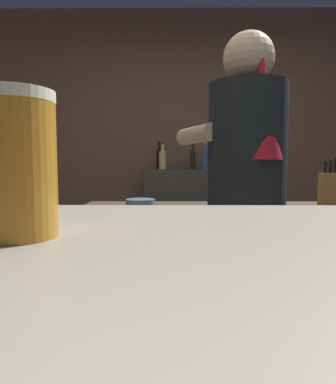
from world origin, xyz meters
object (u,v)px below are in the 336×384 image
(knife_block, at_px, (330,190))
(pint_glass_far, at_px, (17,165))
(bottle_vinegar, at_px, (193,159))
(bartender, at_px, (246,200))
(bottle_olive_oil, at_px, (163,159))
(mixing_bowl, at_px, (140,203))
(bottle_hot_sauce, at_px, (159,158))
(bottle_soy, at_px, (205,159))
(chefs_knife, at_px, (280,208))

(knife_block, relative_size, pint_glass_far, 2.03)
(knife_block, height_order, bottle_vinegar, bottle_vinegar)
(bartender, bearing_deg, bottle_vinegar, -16.02)
(bottle_olive_oil, bearing_deg, mixing_bowl, -94.60)
(bottle_vinegar, bearing_deg, pint_glass_far, -96.92)
(mixing_bowl, xyz_separation_m, pint_glass_far, (0.03, -1.63, 0.23))
(knife_block, xyz_separation_m, pint_glass_far, (-1.03, -1.56, 0.15))
(bartender, height_order, bottle_vinegar, bartender)
(bartender, bearing_deg, pint_glass_far, 137.69)
(bottle_hot_sauce, bearing_deg, bottle_vinegar, -1.72)
(knife_block, relative_size, bottle_olive_oil, 1.14)
(bartender, xyz_separation_m, bottle_soy, (-0.01, 1.72, 0.20))
(knife_block, xyz_separation_m, bottle_soy, (-0.56, 1.34, 0.19))
(bottle_soy, bearing_deg, bottle_vinegar, 152.27)
(knife_block, distance_m, mixing_bowl, 1.07)
(knife_block, bearing_deg, bartender, -144.69)
(mixing_bowl, xyz_separation_m, bottle_hot_sauce, (0.06, 1.34, 0.28))
(bartender, distance_m, bottle_vinegar, 1.80)
(bottle_hot_sauce, bearing_deg, bottle_soy, -9.01)
(knife_block, relative_size, mixing_bowl, 1.67)
(chefs_knife, relative_size, bottle_vinegar, 0.95)
(chefs_knife, xyz_separation_m, bottle_vinegar, (-0.40, 1.38, 0.29))
(chefs_knife, xyz_separation_m, pint_glass_far, (-0.76, -1.58, 0.25))
(mixing_bowl, distance_m, bottle_hot_sauce, 1.37)
(bottle_vinegar, bearing_deg, bottle_soy, -27.73)
(pint_glass_far, height_order, bottle_olive_oil, bottle_olive_oil)
(chefs_knife, bearing_deg, bottle_soy, 82.79)
(chefs_knife, distance_m, pint_glass_far, 1.77)
(pint_glass_far, distance_m, bottle_olive_oil, 2.88)
(knife_block, relative_size, chefs_knife, 1.18)
(bartender, xyz_separation_m, bottle_vinegar, (-0.12, 1.78, 0.21))
(pint_glass_far, distance_m, bottle_soy, 2.94)
(bottle_soy, bearing_deg, bottle_hot_sauce, 170.99)
(pint_glass_far, xyz_separation_m, bottle_hot_sauce, (0.03, 2.97, 0.05))
(mixing_bowl, relative_size, bottle_olive_oil, 0.68)
(chefs_knife, relative_size, bottle_olive_oil, 0.97)
(mixing_bowl, distance_m, bottle_olive_oil, 1.29)
(pint_glass_far, bearing_deg, bottle_hot_sauce, 89.33)
(knife_block, xyz_separation_m, bottle_olive_oil, (-0.96, 1.32, 0.19))
(mixing_bowl, height_order, pint_glass_far, pint_glass_far)
(mixing_bowl, bearing_deg, bottle_vinegar, 73.68)
(bottle_hot_sauce, bearing_deg, mixing_bowl, -92.77)
(knife_block, bearing_deg, bottle_olive_oil, 126.09)
(knife_block, height_order, chefs_knife, knife_block)
(bartender, relative_size, pint_glass_far, 12.39)
(chefs_knife, bearing_deg, bottle_olive_oil, 98.42)
(mixing_bowl, bearing_deg, knife_block, -3.46)
(pint_glass_far, relative_size, bottle_soy, 0.57)
(chefs_knife, height_order, bottle_soy, bottle_soy)
(bottle_olive_oil, bearing_deg, bottle_vinegar, 15.01)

